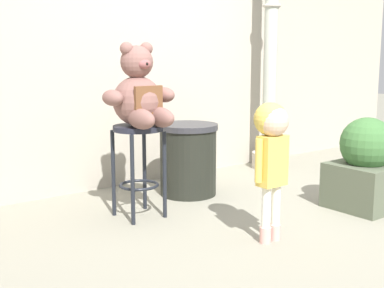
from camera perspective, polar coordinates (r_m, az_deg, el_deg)
name	(u,v)px	position (r m, az deg, el deg)	size (l,w,h in m)	color
ground_plane	(281,226)	(4.07, 9.65, -8.77)	(24.00, 24.00, 0.00)	gray
building_wall	(139,23)	(5.38, -5.76, 12.98)	(7.99, 0.30, 3.17)	#A9A08F
bar_stool_with_teddy	(138,152)	(4.13, -5.86, -0.86)	(0.39, 0.39, 0.73)	black
teddy_bear	(139,95)	(4.04, -5.74, 5.31)	(0.60, 0.54, 0.64)	brown
child_walking	(272,142)	(3.57, 8.68, 0.25)	(0.31, 0.24, 0.97)	#DD9C91
trash_bin	(188,159)	(4.80, -0.42, -1.66)	(0.55, 0.55, 0.65)	black
lamppost	(270,56)	(5.88, 8.54, 9.41)	(0.36, 0.36, 3.11)	#B4A998
planter_with_shrub	(366,167)	(4.61, 18.38, -2.37)	(0.52, 0.52, 0.77)	#505744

